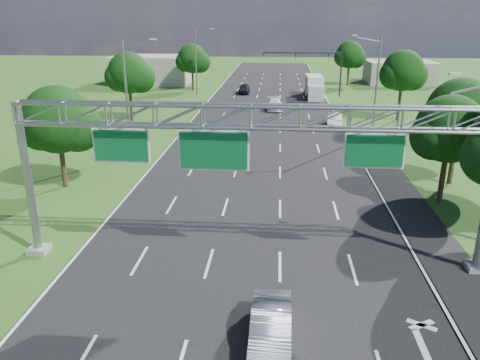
# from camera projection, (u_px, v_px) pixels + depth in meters

# --- Properties ---
(ground) EXTENTS (220.00, 220.00, 0.00)m
(ground) POSITION_uv_depth(u_px,v_px,m) (260.00, 160.00, 41.01)
(ground) COLOR #2A5218
(ground) RESTS_ON ground
(road) EXTENTS (18.00, 180.00, 0.02)m
(road) POSITION_uv_depth(u_px,v_px,m) (260.00, 160.00, 41.01)
(road) COLOR black
(road) RESTS_ON ground
(road_flare) EXTENTS (3.00, 30.00, 0.02)m
(road_flare) POSITION_uv_depth(u_px,v_px,m) (436.00, 250.00, 25.18)
(road_flare) COLOR black
(road_flare) RESTS_ON ground
(sign_gantry) EXTENTS (23.50, 1.00, 9.56)m
(sign_gantry) POSITION_uv_depth(u_px,v_px,m) (252.00, 129.00, 21.77)
(sign_gantry) COLOR gray
(sign_gantry) RESTS_ON ground
(traffic_signal) EXTENTS (12.21, 0.24, 7.00)m
(traffic_signal) POSITION_uv_depth(u_px,v_px,m) (318.00, 63.00, 71.65)
(traffic_signal) COLOR black
(traffic_signal) RESTS_ON ground
(streetlight_l_near) EXTENTS (2.97, 0.22, 10.16)m
(streetlight_l_near) POSITION_uv_depth(u_px,v_px,m) (129.00, 94.00, 40.03)
(streetlight_l_near) COLOR gray
(streetlight_l_near) RESTS_ON ground
(streetlight_l_far) EXTENTS (2.97, 0.22, 10.16)m
(streetlight_l_far) POSITION_uv_depth(u_px,v_px,m) (197.00, 59.00, 72.95)
(streetlight_l_far) COLOR gray
(streetlight_l_far) RESTS_ON ground
(streetlight_r_mid) EXTENTS (2.97, 0.22, 10.16)m
(streetlight_r_mid) POSITION_uv_depth(u_px,v_px,m) (375.00, 82.00, 47.70)
(streetlight_r_mid) COLOR gray
(streetlight_r_mid) RESTS_ON ground
(tree_verge_la) EXTENTS (5.76, 4.80, 7.40)m
(tree_verge_la) POSITION_uv_depth(u_px,v_px,m) (59.00, 123.00, 33.01)
(tree_verge_la) COLOR #2D2116
(tree_verge_la) RESTS_ON ground
(tree_verge_lb) EXTENTS (5.76, 4.80, 8.06)m
(tree_verge_lb) POSITION_uv_depth(u_px,v_px,m) (129.00, 75.00, 54.58)
(tree_verge_lb) COLOR #2D2116
(tree_verge_lb) RESTS_ON ground
(tree_verge_lc) EXTENTS (5.76, 4.80, 7.62)m
(tree_verge_lc) POSITION_uv_depth(u_px,v_px,m) (193.00, 60.00, 78.01)
(tree_verge_lc) COLOR #2D2116
(tree_verge_lc) RESTS_ON ground
(tree_verge_rd) EXTENTS (5.76, 4.80, 8.28)m
(tree_verge_rd) POSITION_uv_depth(u_px,v_px,m) (403.00, 73.00, 54.88)
(tree_verge_rd) COLOR #2D2116
(tree_verge_rd) RESTS_ON ground
(tree_verge_re) EXTENTS (5.76, 4.80, 7.84)m
(tree_verge_re) POSITION_uv_depth(u_px,v_px,m) (350.00, 56.00, 83.39)
(tree_verge_re) COLOR #2D2116
(tree_verge_re) RESTS_ON ground
(building_left) EXTENTS (14.00, 10.00, 5.00)m
(building_left) POSITION_uv_depth(u_px,v_px,m) (153.00, 70.00, 87.02)
(building_left) COLOR gray
(building_left) RESTS_ON ground
(building_right) EXTENTS (12.00, 9.00, 4.00)m
(building_right) POSITION_uv_depth(u_px,v_px,m) (399.00, 72.00, 87.42)
(building_right) COLOR gray
(building_right) RESTS_ON ground
(silver_sedan) EXTENTS (1.61, 4.43, 1.45)m
(silver_sedan) POSITION_uv_depth(u_px,v_px,m) (271.00, 328.00, 17.71)
(silver_sedan) COLOR #A7AAB2
(silver_sedan) RESTS_ON ground
(car_queue_a) EXTENTS (2.27, 5.04, 1.43)m
(car_queue_a) POSITION_uv_depth(u_px,v_px,m) (274.00, 104.00, 62.81)
(car_queue_a) COLOR white
(car_queue_a) RESTS_ON ground
(car_queue_c) EXTENTS (1.78, 4.42, 1.51)m
(car_queue_c) POSITION_uv_depth(u_px,v_px,m) (244.00, 89.00, 76.02)
(car_queue_c) COLOR black
(car_queue_c) RESTS_ON ground
(car_queue_d) EXTENTS (2.07, 4.68, 1.49)m
(car_queue_d) POSITION_uv_depth(u_px,v_px,m) (335.00, 120.00, 53.04)
(car_queue_d) COLOR white
(car_queue_d) RESTS_ON ground
(box_truck) EXTENTS (2.59, 8.49, 3.20)m
(box_truck) POSITION_uv_depth(u_px,v_px,m) (314.00, 87.00, 72.26)
(box_truck) COLOR silver
(box_truck) RESTS_ON ground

